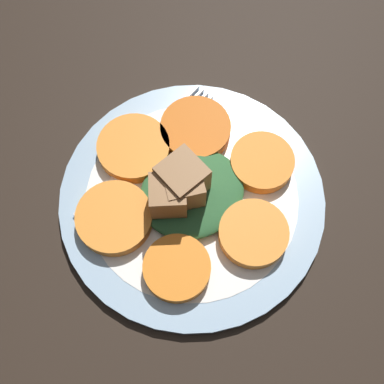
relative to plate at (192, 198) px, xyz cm
name	(u,v)px	position (x,y,z in cm)	size (l,w,h in cm)	color
table_slab	(192,203)	(0.00, 0.00, -1.52)	(120.00, 120.00, 2.00)	black
plate	(192,198)	(0.00, 0.00, 0.00)	(26.87, 26.87, 1.05)	#99B7D1
carrot_slice_0	(253,233)	(-2.96, 6.60, 1.27)	(6.75, 6.75, 1.37)	orange
carrot_slice_1	(262,162)	(-7.90, 0.67, 1.27)	(6.53, 6.53, 1.37)	orange
carrot_slice_2	(196,129)	(-4.03, -6.12, 1.27)	(7.43, 7.43, 1.37)	#D56013
carrot_slice_3	(134,148)	(2.64, -7.44, 1.27)	(7.52, 7.52, 1.37)	orange
carrot_slice_4	(114,218)	(7.84, -1.60, 1.27)	(7.49, 7.49, 1.37)	orange
carrot_slice_5	(177,268)	(5.06, 5.82, 1.27)	(6.37, 6.37, 1.37)	orange
center_pile	(187,190)	(0.57, -0.02, 2.62)	(10.62, 9.56, 5.56)	#2D6033
fork	(148,148)	(1.26, -6.93, 0.78)	(19.05, 7.89, 0.40)	silver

